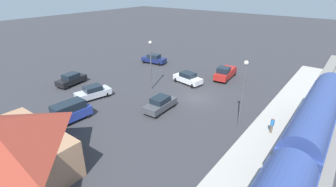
# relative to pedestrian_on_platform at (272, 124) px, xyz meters

# --- Properties ---
(ground_plane) EXTENTS (200.00, 200.00, 0.00)m
(ground_plane) POSITION_rel_pedestrian_on_platform_xyz_m (10.53, -3.03, -1.28)
(ground_plane) COLOR #38383D
(railway_track) EXTENTS (4.80, 70.00, 0.30)m
(railway_track) POSITION_rel_pedestrian_on_platform_xyz_m (-3.47, -3.03, -1.19)
(railway_track) COLOR gray
(railway_track) RESTS_ON ground
(platform) EXTENTS (3.20, 46.00, 0.30)m
(platform) POSITION_rel_pedestrian_on_platform_xyz_m (0.53, -3.03, -1.13)
(platform) COLOR #B7B2A8
(platform) RESTS_ON ground
(pedestrian_on_platform) EXTENTS (0.36, 0.36, 1.71)m
(pedestrian_on_platform) POSITION_rel_pedestrian_on_platform_xyz_m (0.00, 0.00, 0.00)
(pedestrian_on_platform) COLOR brown
(pedestrian_on_platform) RESTS_ON platform
(sedan_silver) EXTENTS (2.83, 4.80, 1.74)m
(sedan_silver) POSITION_rel_pedestrian_on_platform_xyz_m (21.33, 5.19, -0.40)
(sedan_silver) COLOR silver
(sedan_silver) RESTS_ON ground
(sedan_white) EXTENTS (4.74, 2.82, 1.74)m
(sedan_white) POSITION_rel_pedestrian_on_platform_xyz_m (14.33, -6.78, -0.40)
(sedan_white) COLOR white
(sedan_white) RESTS_ON ground
(sedan_charcoal) EXTENTS (2.01, 4.57, 1.74)m
(sedan_charcoal) POSITION_rel_pedestrian_on_platform_xyz_m (12.15, 2.54, -0.40)
(sedan_charcoal) COLOR #47494F
(sedan_charcoal) RESTS_ON ground
(sedan_black) EXTENTS (2.47, 4.72, 1.74)m
(sedan_black) POSITION_rel_pedestrian_on_platform_xyz_m (27.87, 4.14, -0.40)
(sedan_black) COLOR black
(sedan_black) RESTS_ON ground
(suv_blue) EXTENTS (2.16, 4.98, 2.22)m
(suv_blue) POSITION_rel_pedestrian_on_platform_xyz_m (18.48, 10.63, -0.13)
(suv_blue) COLOR #283D9E
(suv_blue) RESTS_ON ground
(pickup_red) EXTENTS (2.48, 5.57, 2.14)m
(pickup_red) POSITION_rel_pedestrian_on_platform_xyz_m (10.74, -12.08, -0.25)
(pickup_red) COLOR red
(pickup_red) RESTS_ON ground
(sedan_navy) EXTENTS (4.76, 2.86, 1.74)m
(sedan_navy) POSITION_rel_pedestrian_on_platform_xyz_m (25.05, -11.60, -0.40)
(sedan_navy) COLOR navy
(sedan_navy) RESTS_ON ground
(light_pole_near_platform) EXTENTS (0.44, 0.44, 7.21)m
(light_pole_near_platform) POSITION_rel_pedestrian_on_platform_xyz_m (3.33, 0.15, 3.30)
(light_pole_near_platform) COLOR #515156
(light_pole_near_platform) RESTS_ON ground
(light_pole_lot_center) EXTENTS (0.44, 0.44, 6.93)m
(light_pole_lot_center) POSITION_rel_pedestrian_on_platform_xyz_m (17.34, -1.88, 3.15)
(light_pole_lot_center) COLOR #515156
(light_pole_lot_center) RESTS_ON ground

